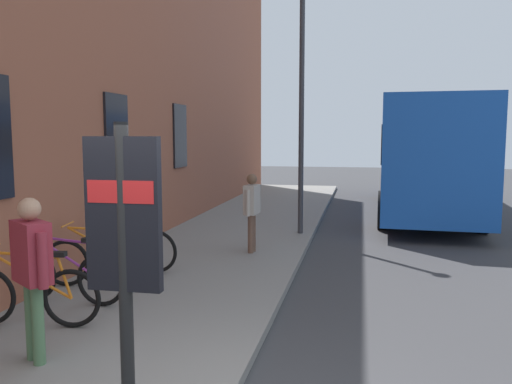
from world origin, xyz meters
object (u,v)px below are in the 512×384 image
Objects in this scene: transit_info_sign at (124,235)px; pedestrian_near_bus at (32,263)px; bicycle_under_window at (30,295)px; bicycle_leaning_wall at (128,248)px; bicycle_far_end at (67,275)px; bicycle_end_of_row at (101,261)px; pedestrian_by_facade at (252,205)px; city_bus at (424,151)px; street_lamp at (302,91)px.

pedestrian_near_bus is at bearing 53.38° from transit_info_sign.
bicycle_under_window is 2.65m from bicycle_leaning_wall.
bicycle_leaning_wall is (1.76, -0.07, 0.00)m from bicycle_far_end.
bicycle_end_of_row is 1.13× the size of pedestrian_by_facade.
pedestrian_by_facade reaches higher than bicycle_under_window.
bicycle_under_window is 0.17× the size of city_bus.
transit_info_sign is (-2.03, -2.24, 1.21)m from bicycle_under_window.
bicycle_leaning_wall is at bearing -2.24° from bicycle_far_end.
city_bus is at bearing -28.78° from bicycle_far_end.
street_lamp is (2.19, -0.71, 2.36)m from pedestrian_by_facade.
city_bus is at bearing -22.53° from pedestrian_near_bus.
bicycle_under_window is 0.31× the size of street_lamp.
pedestrian_near_bus is 8.05m from street_lamp.
pedestrian_near_bus reaches higher than bicycle_leaning_wall.
city_bus is at bearing -26.71° from bicycle_under_window.
bicycle_end_of_row is 6.24m from street_lamp.
transit_info_sign is (-2.92, -2.29, 1.21)m from bicycle_far_end.
pedestrian_near_bus is 0.30× the size of street_lamp.
bicycle_far_end is at bearing 38.06° from transit_info_sign.
bicycle_leaning_wall is 0.74× the size of transit_info_sign.
street_lamp reaches higher than pedestrian_by_facade.
street_lamp is (6.64, -2.50, 2.92)m from bicycle_under_window.
pedestrian_near_bus reaches higher than bicycle_under_window.
street_lamp is at bearing 145.94° from city_bus.
bicycle_leaning_wall is at bearing 10.30° from pedestrian_near_bus.
transit_info_sign is at bearing -141.94° from bicycle_far_end.
city_bus reaches higher than bicycle_leaning_wall.
bicycle_end_of_row is at bearing 153.18° from street_lamp.
bicycle_far_end is at bearing 152.76° from pedestrian_by_facade.
bicycle_end_of_row is at bearing 149.44° from city_bus.
pedestrian_by_facade reaches higher than bicycle_end_of_row.
bicycle_far_end is at bearing 177.76° from bicycle_leaning_wall.
pedestrian_by_facade reaches higher than bicycle_leaning_wall.
bicycle_far_end is (0.89, 0.05, 0.00)m from bicycle_under_window.
bicycle_leaning_wall is at bearing -0.49° from bicycle_under_window.
pedestrian_near_bus is (1.17, 1.58, -0.57)m from transit_info_sign.
bicycle_under_window is 0.73× the size of transit_info_sign.
street_lamp is (5.75, -2.54, 2.92)m from bicycle_far_end.
city_bus reaches higher than bicycle_under_window.
street_lamp reaches higher than bicycle_end_of_row.
transit_info_sign is 1.55× the size of pedestrian_by_facade.
city_bus is at bearing -30.56° from bicycle_end_of_row.
transit_info_sign reaches higher than pedestrian_by_facade.
pedestrian_near_bus is (-2.58, -0.65, 0.64)m from bicycle_end_of_row.
bicycle_leaning_wall is at bearing -0.85° from bicycle_end_of_row.
transit_info_sign is 0.43× the size of street_lamp.
street_lamp is at bearing -20.60° from bicycle_under_window.
bicycle_under_window is 1.26m from pedestrian_near_bus.
bicycle_under_window is at bearing -176.99° from bicycle_far_end.
city_bus is (11.52, -5.80, 1.41)m from bicycle_under_window.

